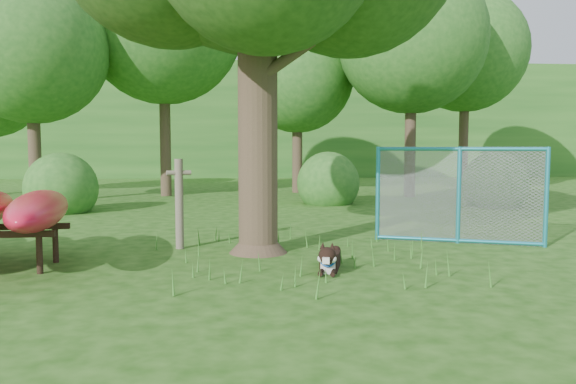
{
  "coord_description": "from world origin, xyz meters",
  "views": [
    {
      "loc": [
        -0.47,
        -6.95,
        1.68
      ],
      "look_at": [
        0.2,
        1.2,
        1.0
      ],
      "focal_mm": 35.0,
      "sensor_mm": 36.0,
      "label": 1
    }
  ],
  "objects": [
    {
      "name": "shrub_left",
      "position": [
        -5.0,
        7.5,
        0.0
      ],
      "size": [
        1.8,
        1.8,
        1.8
      ],
      "primitive_type": "sphere",
      "color": "#265F1F",
      "rests_on": "ground"
    },
    {
      "name": "bg_tree_d",
      "position": [
        5.0,
        11.0,
        5.08
      ],
      "size": [
        4.8,
        4.8,
        7.5
      ],
      "color": "#3D2E21",
      "rests_on": "ground"
    },
    {
      "name": "shrub_mid",
      "position": [
        2.0,
        9.0,
        0.0
      ],
      "size": [
        1.8,
        1.8,
        1.8
      ],
      "primitive_type": "sphere",
      "color": "#265F1F",
      "rests_on": "ground"
    },
    {
      "name": "wildflower_clump",
      "position": [
        0.76,
        0.8,
        0.19
      ],
      "size": [
        0.11,
        0.09,
        0.24
      ],
      "rotation": [
        0.0,
        0.0,
        0.17
      ],
      "color": "#3C7C28",
      "rests_on": "ground"
    },
    {
      "name": "bg_tree_a",
      "position": [
        -6.5,
        10.0,
        4.48
      ],
      "size": [
        4.4,
        4.4,
        6.7
      ],
      "color": "#3D2E21",
      "rests_on": "ground"
    },
    {
      "name": "wooded_hillside",
      "position": [
        0.0,
        28.0,
        3.0
      ],
      "size": [
        80.0,
        12.0,
        6.0
      ],
      "primitive_type": "cube",
      "color": "#265F1F",
      "rests_on": "ground"
    },
    {
      "name": "shrub_right",
      "position": [
        6.5,
        8.0,
        0.0
      ],
      "size": [
        1.8,
        1.8,
        1.8
      ],
      "primitive_type": "sphere",
      "color": "#265F1F",
      "rests_on": "ground"
    },
    {
      "name": "bg_tree_e",
      "position": [
        8.0,
        14.0,
        5.23
      ],
      "size": [
        4.6,
        4.6,
        7.55
      ],
      "color": "#3D2E21",
      "rests_on": "ground"
    },
    {
      "name": "bg_tree_c",
      "position": [
        1.5,
        13.0,
        4.11
      ],
      "size": [
        4.0,
        4.0,
        6.12
      ],
      "color": "#3D2E21",
      "rests_on": "ground"
    },
    {
      "name": "wooden_post",
      "position": [
        -1.49,
        2.21,
        0.77
      ],
      "size": [
        0.4,
        0.17,
        1.46
      ],
      "rotation": [
        0.0,
        0.0,
        0.25
      ],
      "color": "#625849",
      "rests_on": "ground"
    },
    {
      "name": "bg_tree_b",
      "position": [
        -3.0,
        12.0,
        5.61
      ],
      "size": [
        5.2,
        5.2,
        8.22
      ],
      "color": "#3D2E21",
      "rests_on": "ground"
    },
    {
      "name": "ground",
      "position": [
        0.0,
        0.0,
        0.0
      ],
      "size": [
        80.0,
        80.0,
        0.0
      ],
      "primitive_type": "plane",
      "color": "#1B470E",
      "rests_on": "ground"
    },
    {
      "name": "husky_dog",
      "position": [
        0.69,
        0.37,
        0.16
      ],
      "size": [
        0.44,
        0.97,
        0.44
      ],
      "rotation": [
        0.0,
        0.0,
        -0.26
      ],
      "color": "black",
      "rests_on": "ground"
    },
    {
      "name": "fence_section",
      "position": [
        3.23,
        2.34,
        0.83
      ],
      "size": [
        2.67,
        1.09,
        2.76
      ],
      "rotation": [
        0.0,
        0.0,
        -0.37
      ],
      "color": "teal",
      "rests_on": "ground"
    }
  ]
}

